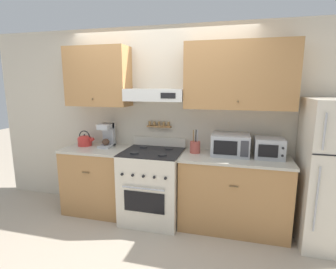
{
  "coord_description": "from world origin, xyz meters",
  "views": [
    {
      "loc": [
        1.02,
        -2.85,
        1.8
      ],
      "look_at": [
        0.21,
        0.26,
        1.17
      ],
      "focal_mm": 28.0,
      "sensor_mm": 36.0,
      "label": 1
    }
  ],
  "objects_px": {
    "utensil_crock": "(195,147)",
    "toaster_oven": "(269,148)",
    "tea_kettle": "(85,140)",
    "stove_range": "(153,185)",
    "refrigerator": "(335,174)",
    "microwave": "(230,145)",
    "coffee_maker": "(107,135)"
  },
  "relations": [
    {
      "from": "stove_range",
      "to": "coffee_maker",
      "type": "height_order",
      "value": "coffee_maker"
    },
    {
      "from": "refrigerator",
      "to": "coffee_maker",
      "type": "distance_m",
      "value": 2.85
    },
    {
      "from": "refrigerator",
      "to": "microwave",
      "type": "bearing_deg",
      "value": 172.05
    },
    {
      "from": "tea_kettle",
      "to": "utensil_crock",
      "type": "distance_m",
      "value": 1.59
    },
    {
      "from": "microwave",
      "to": "toaster_oven",
      "type": "height_order",
      "value": "microwave"
    },
    {
      "from": "utensil_crock",
      "to": "toaster_oven",
      "type": "distance_m",
      "value": 0.89
    },
    {
      "from": "utensil_crock",
      "to": "tea_kettle",
      "type": "bearing_deg",
      "value": -180.0
    },
    {
      "from": "coffee_maker",
      "to": "toaster_oven",
      "type": "distance_m",
      "value": 2.14
    },
    {
      "from": "refrigerator",
      "to": "tea_kettle",
      "type": "height_order",
      "value": "refrigerator"
    },
    {
      "from": "stove_range",
      "to": "refrigerator",
      "type": "bearing_deg",
      "value": -0.34
    },
    {
      "from": "refrigerator",
      "to": "coffee_maker",
      "type": "xyz_separation_m",
      "value": [
        -2.83,
        0.18,
        0.27
      ]
    },
    {
      "from": "coffee_maker",
      "to": "microwave",
      "type": "distance_m",
      "value": 1.69
    },
    {
      "from": "tea_kettle",
      "to": "toaster_oven",
      "type": "bearing_deg",
      "value": -0.04
    },
    {
      "from": "toaster_oven",
      "to": "tea_kettle",
      "type": "bearing_deg",
      "value": 179.96
    },
    {
      "from": "microwave",
      "to": "toaster_oven",
      "type": "relative_size",
      "value": 1.36
    },
    {
      "from": "coffee_maker",
      "to": "toaster_oven",
      "type": "height_order",
      "value": "coffee_maker"
    },
    {
      "from": "stove_range",
      "to": "utensil_crock",
      "type": "bearing_deg",
      "value": 13.41
    },
    {
      "from": "refrigerator",
      "to": "coffee_maker",
      "type": "bearing_deg",
      "value": 176.42
    },
    {
      "from": "stove_range",
      "to": "tea_kettle",
      "type": "xyz_separation_m",
      "value": [
        -1.06,
        0.13,
        0.53
      ]
    },
    {
      "from": "refrigerator",
      "to": "microwave",
      "type": "height_order",
      "value": "refrigerator"
    },
    {
      "from": "tea_kettle",
      "to": "toaster_oven",
      "type": "distance_m",
      "value": 2.48
    },
    {
      "from": "stove_range",
      "to": "microwave",
      "type": "height_order",
      "value": "microwave"
    },
    {
      "from": "utensil_crock",
      "to": "toaster_oven",
      "type": "xyz_separation_m",
      "value": [
        0.89,
        -0.0,
        0.04
      ]
    },
    {
      "from": "stove_range",
      "to": "refrigerator",
      "type": "distance_m",
      "value": 2.14
    },
    {
      "from": "refrigerator",
      "to": "toaster_oven",
      "type": "relative_size",
      "value": 4.9
    },
    {
      "from": "microwave",
      "to": "utensil_crock",
      "type": "height_order",
      "value": "utensil_crock"
    },
    {
      "from": "toaster_oven",
      "to": "microwave",
      "type": "bearing_deg",
      "value": 177.52
    },
    {
      "from": "tea_kettle",
      "to": "coffee_maker",
      "type": "height_order",
      "value": "coffee_maker"
    },
    {
      "from": "stove_range",
      "to": "toaster_oven",
      "type": "relative_size",
      "value": 3.15
    },
    {
      "from": "stove_range",
      "to": "utensil_crock",
      "type": "height_order",
      "value": "utensil_crock"
    },
    {
      "from": "refrigerator",
      "to": "coffee_maker",
      "type": "relative_size",
      "value": 5.01
    },
    {
      "from": "refrigerator",
      "to": "coffee_maker",
      "type": "height_order",
      "value": "refrigerator"
    }
  ]
}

